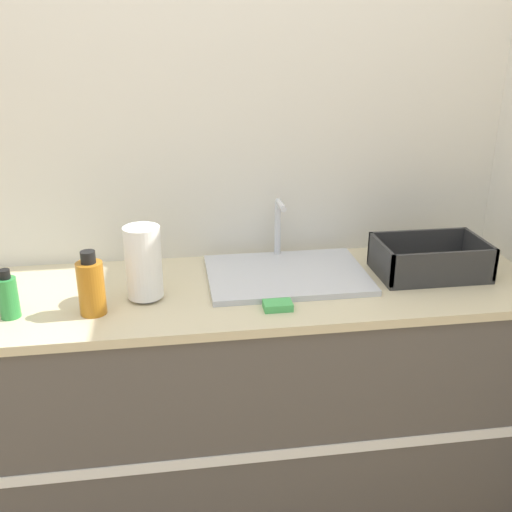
% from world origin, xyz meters
% --- Properties ---
extents(wall_back, '(4.53, 0.06, 2.60)m').
position_xyz_m(wall_back, '(0.00, 0.63, 1.30)').
color(wall_back, beige).
rests_on(wall_back, ground_plane).
extents(counter_cabinet, '(2.16, 0.62, 0.91)m').
position_xyz_m(counter_cabinet, '(0.00, 0.30, 0.46)').
color(counter_cabinet, '#514C47').
rests_on(counter_cabinet, ground_plane).
extents(sink, '(0.55, 0.41, 0.24)m').
position_xyz_m(sink, '(0.20, 0.36, 0.93)').
color(sink, silver).
rests_on(sink, counter_cabinet).
extents(paper_towel_roll, '(0.12, 0.12, 0.24)m').
position_xyz_m(paper_towel_roll, '(-0.28, 0.25, 1.03)').
color(paper_towel_roll, '#4C4C51').
rests_on(paper_towel_roll, counter_cabinet).
extents(dish_rack, '(0.38, 0.24, 0.13)m').
position_xyz_m(dish_rack, '(0.71, 0.31, 0.95)').
color(dish_rack, '#2D2D2D').
rests_on(dish_rack, counter_cabinet).
extents(bottle_amber, '(0.08, 0.08, 0.20)m').
position_xyz_m(bottle_amber, '(-0.44, 0.17, 1.00)').
color(bottle_amber, '#B26B19').
rests_on(bottle_amber, counter_cabinet).
extents(bottle_green, '(0.06, 0.06, 0.16)m').
position_xyz_m(bottle_green, '(-0.69, 0.18, 0.98)').
color(bottle_green, '#2D8C3D').
rests_on(bottle_green, counter_cabinet).
extents(sponge, '(0.09, 0.06, 0.02)m').
position_xyz_m(sponge, '(0.13, 0.11, 0.92)').
color(sponge, '#4CB259').
rests_on(sponge, counter_cabinet).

